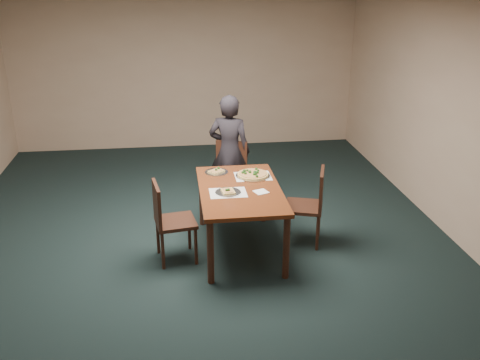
{
  "coord_description": "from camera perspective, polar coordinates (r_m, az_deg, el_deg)",
  "views": [
    {
      "loc": [
        -0.25,
        -5.42,
        3.01
      ],
      "look_at": [
        0.45,
        0.01,
        0.85
      ],
      "focal_mm": 40.0,
      "sensor_mm": 36.0,
      "label": 1
    }
  ],
  "objects": [
    {
      "name": "slice_plate_near",
      "position": [
        5.8,
        -1.29,
        -1.26
      ],
      "size": [
        0.28,
        0.28,
        0.06
      ],
      "color": "silver",
      "rests_on": "dining_table"
    },
    {
      "name": "ground",
      "position": [
        6.21,
        -4.14,
        -7.56
      ],
      "size": [
        8.0,
        8.0,
        0.0
      ],
      "primitive_type": "plane",
      "color": "black",
      "rests_on": "ground"
    },
    {
      "name": "chair_left",
      "position": [
        5.84,
        -7.66,
        -3.99
      ],
      "size": [
        0.48,
        0.48,
        0.91
      ],
      "rotation": [
        0.0,
        0.0,
        1.73
      ],
      "color": "black",
      "rests_on": "ground"
    },
    {
      "name": "chair_far",
      "position": [
        7.08,
        -1.07,
        0.88
      ],
      "size": [
        0.53,
        0.53,
        0.91
      ],
      "rotation": [
        0.0,
        0.0,
        -0.31
      ],
      "color": "black",
      "rests_on": "ground"
    },
    {
      "name": "dining_table",
      "position": [
        5.96,
        0.0,
        -1.72
      ],
      "size": [
        0.9,
        1.5,
        0.75
      ],
      "color": "#502210",
      "rests_on": "ground"
    },
    {
      "name": "napkin",
      "position": [
        5.83,
        2.25,
        -1.27
      ],
      "size": [
        0.18,
        0.18,
        0.01
      ],
      "primitive_type": "cube",
      "rotation": [
        0.0,
        0.0,
        0.37
      ],
      "color": "white",
      "rests_on": "dining_table"
    },
    {
      "name": "placemat_main",
      "position": [
        6.27,
        1.38,
        0.41
      ],
      "size": [
        0.42,
        0.32,
        0.0
      ],
      "primitive_type": "cube",
      "color": "white",
      "rests_on": "dining_table"
    },
    {
      "name": "placemat_near",
      "position": [
        5.81,
        -1.29,
        -1.37
      ],
      "size": [
        0.4,
        0.3,
        0.0
      ],
      "primitive_type": "cube",
      "color": "white",
      "rests_on": "dining_table"
    },
    {
      "name": "pizza_pan",
      "position": [
        6.27,
        1.37,
        0.6
      ],
      "size": [
        0.4,
        0.4,
        0.07
      ],
      "color": "silver",
      "rests_on": "dining_table"
    },
    {
      "name": "chair_right",
      "position": [
        6.21,
        7.55,
        -2.35
      ],
      "size": [
        0.53,
        0.53,
        0.91
      ],
      "rotation": [
        0.0,
        0.0,
        -1.88
      ],
      "color": "black",
      "rests_on": "ground"
    },
    {
      "name": "room_shell",
      "position": [
        5.58,
        -4.61,
        8.28
      ],
      "size": [
        8.0,
        8.0,
        8.0
      ],
      "color": "tan",
      "rests_on": "ground"
    },
    {
      "name": "slice_plate_far",
      "position": [
        6.39,
        -2.53,
        0.9
      ],
      "size": [
        0.28,
        0.28,
        0.06
      ],
      "color": "silver",
      "rests_on": "dining_table"
    },
    {
      "name": "diner",
      "position": [
        7.1,
        -1.13,
        3.07
      ],
      "size": [
        0.65,
        0.53,
        1.53
      ],
      "primitive_type": "imported",
      "rotation": [
        0.0,
        0.0,
        2.79
      ],
      "color": "black",
      "rests_on": "ground"
    }
  ]
}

